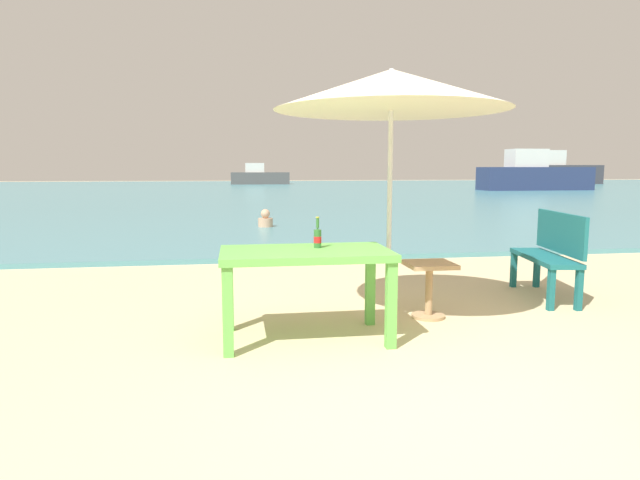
{
  "coord_description": "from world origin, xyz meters",
  "views": [
    {
      "loc": [
        -1.36,
        -3.21,
        1.43
      ],
      "look_at": [
        -0.4,
        3.0,
        0.6
      ],
      "focal_mm": 30.54,
      "sensor_mm": 36.0,
      "label": 1
    }
  ],
  "objects_px": {
    "picnic_table_green": "(306,263)",
    "boat_barge": "(259,177)",
    "bench_teal_center": "(551,250)",
    "boat_ferry": "(553,172)",
    "patio_umbrella": "(391,90)",
    "beer_bottle_amber": "(318,237)",
    "side_table_wood": "(429,282)",
    "swimmer_person": "(265,220)",
    "boat_tanker": "(533,175)"
  },
  "relations": [
    {
      "from": "patio_umbrella",
      "to": "beer_bottle_amber",
      "type": "bearing_deg",
      "value": -159.18
    },
    {
      "from": "swimmer_person",
      "to": "picnic_table_green",
      "type": "bearing_deg",
      "value": -90.76
    },
    {
      "from": "patio_umbrella",
      "to": "boat_ferry",
      "type": "height_order",
      "value": "boat_ferry"
    },
    {
      "from": "beer_bottle_amber",
      "to": "patio_umbrella",
      "type": "xyz_separation_m",
      "value": [
        0.7,
        0.27,
        1.26
      ]
    },
    {
      "from": "side_table_wood",
      "to": "boat_tanker",
      "type": "relative_size",
      "value": 0.08
    },
    {
      "from": "boat_ferry",
      "to": "boat_tanker",
      "type": "bearing_deg",
      "value": -126.21
    },
    {
      "from": "picnic_table_green",
      "to": "boat_tanker",
      "type": "xyz_separation_m",
      "value": [
        17.68,
        27.01,
        0.33
      ]
    },
    {
      "from": "picnic_table_green",
      "to": "boat_tanker",
      "type": "bearing_deg",
      "value": 56.79
    },
    {
      "from": "bench_teal_center",
      "to": "boat_barge",
      "type": "distance_m",
      "value": 40.84
    },
    {
      "from": "patio_umbrella",
      "to": "bench_teal_center",
      "type": "bearing_deg",
      "value": 18.11
    },
    {
      "from": "bench_teal_center",
      "to": "boat_ferry",
      "type": "xyz_separation_m",
      "value": [
        23.55,
        37.9,
        0.56
      ]
    },
    {
      "from": "picnic_table_green",
      "to": "boat_barge",
      "type": "xyz_separation_m",
      "value": [
        1.43,
        41.86,
        0.07
      ]
    },
    {
      "from": "picnic_table_green",
      "to": "beer_bottle_amber",
      "type": "distance_m",
      "value": 0.26
    },
    {
      "from": "swimmer_person",
      "to": "bench_teal_center",
      "type": "bearing_deg",
      "value": -68.92
    },
    {
      "from": "boat_barge",
      "to": "side_table_wood",
      "type": "bearing_deg",
      "value": -90.24
    },
    {
      "from": "side_table_wood",
      "to": "bench_teal_center",
      "type": "distance_m",
      "value": 1.72
    },
    {
      "from": "beer_bottle_amber",
      "to": "boat_barge",
      "type": "xyz_separation_m",
      "value": [
        1.31,
        41.75,
        -0.14
      ]
    },
    {
      "from": "beer_bottle_amber",
      "to": "bench_teal_center",
      "type": "height_order",
      "value": "beer_bottle_amber"
    },
    {
      "from": "patio_umbrella",
      "to": "boat_tanker",
      "type": "relative_size",
      "value": 0.33
    },
    {
      "from": "beer_bottle_amber",
      "to": "patio_umbrella",
      "type": "height_order",
      "value": "patio_umbrella"
    },
    {
      "from": "patio_umbrella",
      "to": "boat_barge",
      "type": "bearing_deg",
      "value": 89.16
    },
    {
      "from": "patio_umbrella",
      "to": "bench_teal_center",
      "type": "xyz_separation_m",
      "value": [
        2.04,
        0.67,
        -1.58
      ]
    },
    {
      "from": "side_table_wood",
      "to": "boat_ferry",
      "type": "distance_m",
      "value": 45.97
    },
    {
      "from": "boat_ferry",
      "to": "patio_umbrella",
      "type": "bearing_deg",
      "value": -123.57
    },
    {
      "from": "patio_umbrella",
      "to": "bench_teal_center",
      "type": "distance_m",
      "value": 2.66
    },
    {
      "from": "bench_teal_center",
      "to": "swimmer_person",
      "type": "bearing_deg",
      "value": 111.08
    },
    {
      "from": "bench_teal_center",
      "to": "swimmer_person",
      "type": "height_order",
      "value": "bench_teal_center"
    },
    {
      "from": "bench_teal_center",
      "to": "boat_ferry",
      "type": "height_order",
      "value": "boat_ferry"
    },
    {
      "from": "swimmer_person",
      "to": "boat_barge",
      "type": "xyz_separation_m",
      "value": [
        1.32,
        33.68,
        0.48
      ]
    },
    {
      "from": "picnic_table_green",
      "to": "boat_tanker",
      "type": "relative_size",
      "value": 0.2
    },
    {
      "from": "bench_teal_center",
      "to": "boat_barge",
      "type": "bearing_deg",
      "value": 92.01
    },
    {
      "from": "beer_bottle_amber",
      "to": "boat_ferry",
      "type": "height_order",
      "value": "boat_ferry"
    },
    {
      "from": "picnic_table_green",
      "to": "boat_barge",
      "type": "bearing_deg",
      "value": 88.05
    },
    {
      "from": "picnic_table_green",
      "to": "patio_umbrella",
      "type": "height_order",
      "value": "patio_umbrella"
    },
    {
      "from": "swimmer_person",
      "to": "patio_umbrella",
      "type": "bearing_deg",
      "value": -84.79
    },
    {
      "from": "boat_barge",
      "to": "boat_tanker",
      "type": "distance_m",
      "value": 22.02
    },
    {
      "from": "patio_umbrella",
      "to": "boat_tanker",
      "type": "bearing_deg",
      "value": 57.66
    },
    {
      "from": "beer_bottle_amber",
      "to": "boat_tanker",
      "type": "distance_m",
      "value": 32.13
    },
    {
      "from": "beer_bottle_amber",
      "to": "side_table_wood",
      "type": "distance_m",
      "value": 1.29
    },
    {
      "from": "boat_tanker",
      "to": "beer_bottle_amber",
      "type": "bearing_deg",
      "value": -123.14
    },
    {
      "from": "picnic_table_green",
      "to": "patio_umbrella",
      "type": "bearing_deg",
      "value": 24.63
    },
    {
      "from": "bench_teal_center",
      "to": "picnic_table_green",
      "type": "bearing_deg",
      "value": -159.96
    },
    {
      "from": "swimmer_person",
      "to": "boat_barge",
      "type": "height_order",
      "value": "boat_barge"
    },
    {
      "from": "side_table_wood",
      "to": "patio_umbrella",
      "type": "bearing_deg",
      "value": -167.47
    },
    {
      "from": "boat_tanker",
      "to": "boat_ferry",
      "type": "bearing_deg",
      "value": 53.79
    },
    {
      "from": "beer_bottle_amber",
      "to": "boat_barge",
      "type": "relative_size",
      "value": 0.05
    },
    {
      "from": "boat_barge",
      "to": "boat_ferry",
      "type": "relative_size",
      "value": 0.62
    },
    {
      "from": "beer_bottle_amber",
      "to": "side_table_wood",
      "type": "xyz_separation_m",
      "value": [
        1.14,
        0.36,
        -0.5
      ]
    },
    {
      "from": "picnic_table_green",
      "to": "boat_ferry",
      "type": "relative_size",
      "value": 0.18
    },
    {
      "from": "boat_tanker",
      "to": "boat_ferry",
      "type": "relative_size",
      "value": 0.88
    }
  ]
}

